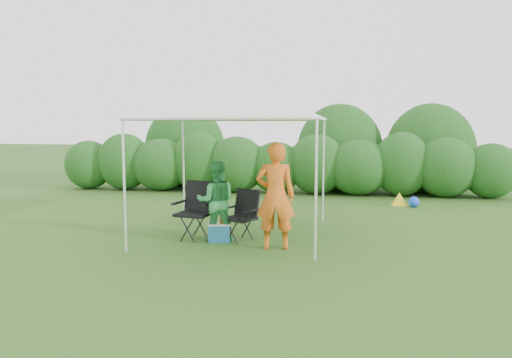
% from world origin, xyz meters
% --- Properties ---
extents(ground, '(70.00, 70.00, 0.00)m').
position_xyz_m(ground, '(0.00, 0.00, 0.00)').
color(ground, '#345D1D').
extents(hedge, '(13.22, 1.53, 1.80)m').
position_xyz_m(hedge, '(0.00, 6.00, 0.82)').
color(hedge, '#21551A').
rests_on(hedge, ground).
extents(canopy, '(3.10, 3.10, 2.83)m').
position_xyz_m(canopy, '(0.00, 0.50, 2.46)').
color(canopy, silver).
rests_on(canopy, ground).
extents(chair_right, '(0.68, 0.67, 0.89)m').
position_xyz_m(chair_right, '(0.18, 0.11, 0.50)').
color(chair_right, black).
rests_on(chair_right, ground).
extents(chair_left, '(0.71, 0.67, 1.02)m').
position_xyz_m(chair_left, '(-0.67, 0.12, 0.58)').
color(chair_left, black).
rests_on(chair_left, ground).
extents(man, '(0.67, 0.48, 1.74)m').
position_xyz_m(man, '(0.82, -0.38, 0.87)').
color(man, orange).
rests_on(man, ground).
extents(woman, '(0.78, 0.68, 1.39)m').
position_xyz_m(woman, '(-0.26, -0.02, 0.70)').
color(woman, '#2F8F47').
rests_on(woman, ground).
extents(cooler, '(0.43, 0.35, 0.32)m').
position_xyz_m(cooler, '(-0.20, -0.07, 0.16)').
color(cooler, '#216A99').
rests_on(cooler, ground).
extents(bottle, '(0.07, 0.07, 0.26)m').
position_xyz_m(bottle, '(-0.14, -0.11, 0.45)').
color(bottle, '#592D0C').
rests_on(bottle, cooler).
extents(lawn_toy, '(0.65, 0.54, 0.32)m').
position_xyz_m(lawn_toy, '(3.38, 4.31, 0.15)').
color(lawn_toy, yellow).
rests_on(lawn_toy, ground).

